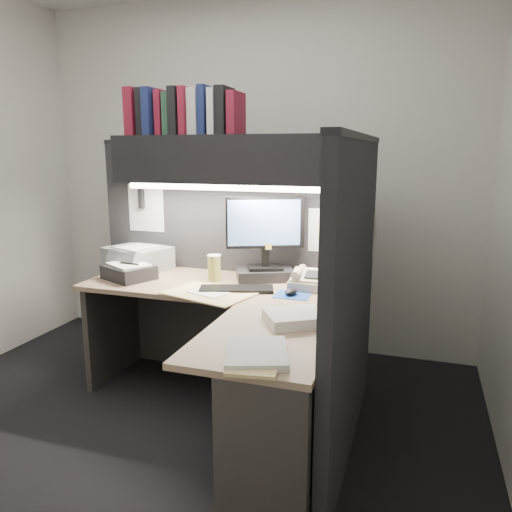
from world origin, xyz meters
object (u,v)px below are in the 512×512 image
Objects in this scene: telephone at (309,281)px; printer at (138,258)px; desk at (236,369)px; monitor at (265,247)px; keyboard at (237,289)px; notebook_stack at (129,272)px; coffee_cup at (214,268)px; overhead_shelf at (232,159)px.

printer is (-1.25, 0.11, 0.03)m from telephone.
monitor is at bearing 96.06° from desk.
printer reaches higher than keyboard.
desk is at bearing -27.74° from notebook_stack.
coffee_cup is 0.40× the size of printer.
overhead_shelf is at bearing 111.79° from desk.
printer is at bearing 174.77° from telephone.
desk is 0.76m from telephone.
printer is at bearing 108.59° from notebook_stack.
keyboard is 0.30m from coffee_cup.
overhead_shelf is 0.71m from coffee_cup.
coffee_cup is at bearing 177.24° from monitor.
keyboard is at bearing -65.96° from overhead_shelf.
coffee_cup is (-0.22, 0.19, 0.07)m from keyboard.
keyboard is 1.46× the size of notebook_stack.
coffee_cup is (-0.38, 0.63, 0.37)m from desk.
overhead_shelf reaches higher than telephone.
overhead_shelf is (-0.30, 0.75, 1.06)m from desk.
desk is 0.90m from monitor.
notebook_stack is at bearing 152.26° from desk.
monitor reaches higher than keyboard.
coffee_cup is at bearing -124.23° from overhead_shelf.
coffee_cup is at bearing 121.45° from desk.
printer is at bearing -179.59° from overhead_shelf.
telephone is at bearing 0.81° from coffee_cup.
desk is 1.10m from notebook_stack.
keyboard is at bearing -40.03° from coffee_cup.
desk is 0.56m from keyboard.
coffee_cup is (-0.62, -0.01, 0.03)m from telephone.
overhead_shelf is 6.76× the size of telephone.
desk is 0.82m from coffee_cup.
desk is at bearing -108.04° from monitor.
overhead_shelf is 3.53× the size of keyboard.
overhead_shelf is 0.83m from keyboard.
telephone is at bearing -12.07° from overhead_shelf.
telephone is 1.18m from notebook_stack.
notebook_stack reaches higher than keyboard.
notebook_stack is at bearing 172.76° from monitor.
monitor is at bearing -1.08° from overhead_shelf.
telephone is (0.54, -0.11, -0.73)m from overhead_shelf.
overhead_shelf is 3.90× the size of printer.
printer is 0.27m from notebook_stack.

